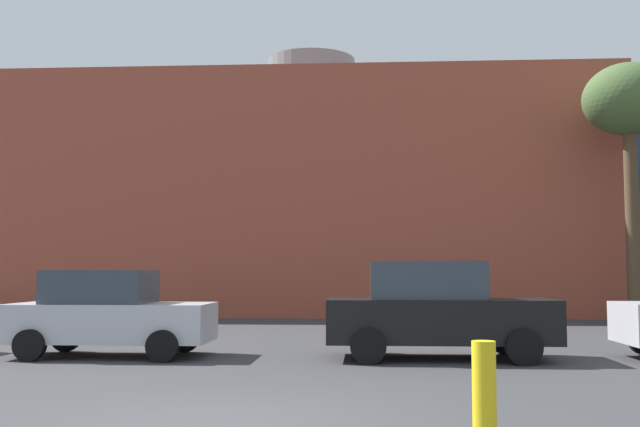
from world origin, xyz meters
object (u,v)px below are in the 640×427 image
parked_car_1 (109,313)px  bollard_yellow_0 (484,392)px  bare_tree_0 (629,106)px  parked_car_2 (436,310)px

parked_car_1 → bollard_yellow_0: size_ratio=3.95×
bollard_yellow_0 → bare_tree_0: bearing=66.5°
parked_car_1 → bollard_yellow_0: bearing=-48.9°
parked_car_1 → parked_car_2: bearing=0.0°
parked_car_1 → parked_car_2: parked_car_2 is taller
parked_car_2 → bare_tree_0: size_ratio=0.51×
bare_tree_0 → bollard_yellow_0: bearing=-113.5°
parked_car_1 → bare_tree_0: bare_tree_0 is taller
parked_car_1 → parked_car_2: size_ratio=0.91×
parked_car_1 → bollard_yellow_0: parked_car_1 is taller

